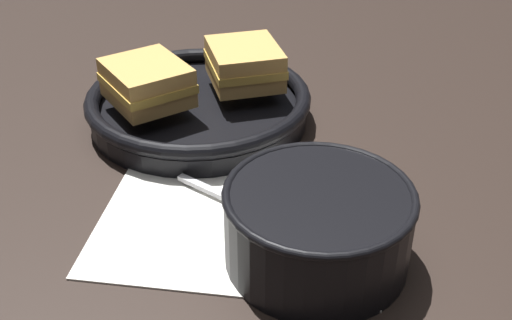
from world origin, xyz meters
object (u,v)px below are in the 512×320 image
Objects in this scene: soup_bowl at (313,222)px; sandwich_near_left at (241,64)px; spoon at (257,213)px; skillet at (195,105)px; sandwich_near_right at (143,83)px.

soup_bowl is 1.45× the size of sandwich_near_left.
spoon is 0.23m from sandwich_near_left.
skillet is 0.08m from sandwich_near_right.
sandwich_near_left reaches higher than skillet.
spoon is (-0.05, 0.06, -0.03)m from soup_bowl.
sandwich_near_left reaches higher than soup_bowl.
soup_bowl is 0.61× the size of skillet.
soup_bowl is at bearing -12.90° from spoon.
sandwich_near_left is 0.12m from sandwich_near_right.
spoon is at bearing -84.16° from sandwich_near_left.
skillet is (-0.08, 0.20, 0.01)m from spoon.
spoon is at bearing 131.28° from soup_bowl.
skillet is (-0.13, 0.26, -0.02)m from soup_bowl.
sandwich_near_left reaches higher than spoon.
sandwich_near_right is (-0.11, -0.05, 0.00)m from sandwich_near_left.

